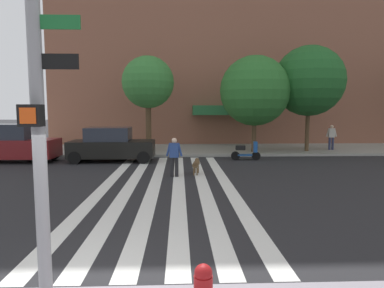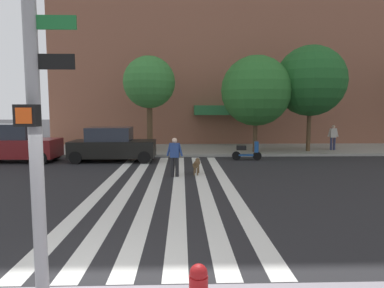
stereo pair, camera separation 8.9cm
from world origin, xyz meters
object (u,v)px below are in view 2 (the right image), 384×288
parked_car_behind_first (112,145)px  dog_on_leash (197,164)px  parked_scooter (247,152)px  street_tree_nearest (149,83)px  traffic_light_pole (30,55)px  pedestrian_dog_walker (175,155)px  street_tree_middle (256,91)px  street_tree_further (310,81)px  parked_car_near_curb (13,144)px  pedestrian_bystander (333,136)px

parked_car_behind_first → dog_on_leash: 5.80m
parked_scooter → street_tree_nearest: 7.76m
traffic_light_pole → pedestrian_dog_walker: 9.91m
parked_car_behind_first → pedestrian_dog_walker: parked_car_behind_first is taller
street_tree_nearest → street_tree_middle: (6.66, -0.99, -0.56)m
pedestrian_dog_walker → dog_on_leash: size_ratio=1.44×
parked_scooter → street_tree_further: 6.65m
street_tree_nearest → parked_car_behind_first: bearing=-115.3°
parked_car_near_curb → street_tree_middle: 14.21m
parked_scooter → dog_on_leash: parked_scooter is taller
parked_car_behind_first → parked_scooter: (7.38, 0.17, -0.41)m
parked_scooter → street_tree_further: size_ratio=0.25×
parked_scooter → dog_on_leash: 4.90m
traffic_light_pole → parked_car_behind_first: (-1.81, 13.71, -2.64)m
street_tree_nearest → street_tree_further: street_tree_further is taller
dog_on_leash → pedestrian_bystander: (9.30, 7.21, 0.63)m
traffic_light_pole → pedestrian_dog_walker: traffic_light_pole is taller
pedestrian_dog_walker → dog_on_leash: bearing=30.6°
parked_car_near_curb → parked_scooter: 12.69m
parked_car_behind_first → street_tree_nearest: size_ratio=0.74×
dog_on_leash → pedestrian_bystander: bearing=37.8°
parked_scooter → pedestrian_bystander: 7.17m
street_tree_nearest → pedestrian_dog_walker: bearing=-77.3°
pedestrian_dog_walker → pedestrian_bystander: pedestrian_bystander is taller
street_tree_nearest → street_tree_further: (10.16, -0.69, 0.07)m
parked_car_behind_first → traffic_light_pole: bearing=-82.5°
pedestrian_dog_walker → dog_on_leash: (0.95, 0.56, -0.48)m
dog_on_leash → traffic_light_pole: bearing=-104.6°
parked_scooter → street_tree_nearest: (-5.69, 3.41, 4.03)m
traffic_light_pole → parked_car_near_curb: traffic_light_pole is taller
dog_on_leash → pedestrian_bystander: 11.79m
parked_car_behind_first → pedestrian_dog_walker: (3.47, -4.29, 0.04)m
parked_scooter → street_tree_nearest: size_ratio=0.27×
parked_car_near_curb → pedestrian_dog_walker: (8.76, -4.29, -0.04)m
parked_car_near_curb → dog_on_leash: (9.71, -3.73, -0.52)m
pedestrian_bystander → pedestrian_dog_walker: bearing=-142.8°
parked_car_near_curb → parked_car_behind_first: 5.30m
parked_car_near_curb → street_tree_further: 17.76m
parked_car_near_curb → parked_car_behind_first: bearing=-0.0°
street_tree_nearest → street_tree_middle: 6.76m
pedestrian_dog_walker → street_tree_nearest: bearing=102.7°
traffic_light_pole → street_tree_nearest: 17.33m
parked_car_near_curb → pedestrian_bystander: (19.01, 3.48, 0.11)m
street_tree_middle → pedestrian_bystander: (5.36, 0.89, -2.87)m
parked_car_near_curb → street_tree_further: size_ratio=0.70×
parked_car_near_curb → street_tree_nearest: size_ratio=0.77×
parked_scooter → pedestrian_dog_walker: pedestrian_dog_walker is taller
parked_car_near_curb → street_tree_middle: (13.65, 2.59, 2.98)m
parked_car_behind_first → street_tree_nearest: (1.69, 3.58, 3.62)m
dog_on_leash → parked_car_behind_first: bearing=139.8°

